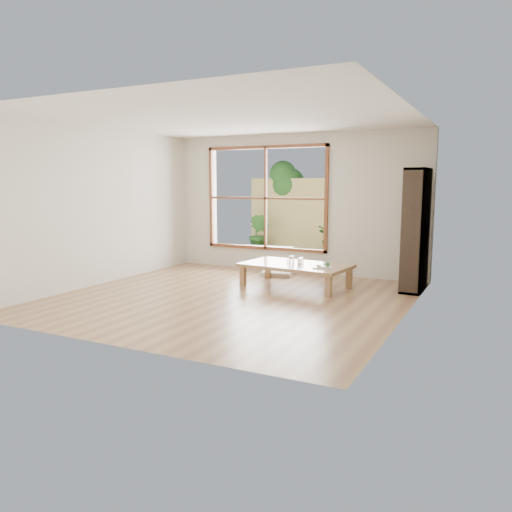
{
  "coord_description": "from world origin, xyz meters",
  "views": [
    {
      "loc": [
        3.59,
        -6.33,
        1.7
      ],
      "look_at": [
        0.09,
        0.63,
        0.55
      ],
      "focal_mm": 35.0,
      "sensor_mm": 36.0,
      "label": 1
    }
  ],
  "objects_px": {
    "low_table": "(296,267)",
    "food_tray": "(323,266)",
    "bookshelf": "(416,230)",
    "garden_bench": "(268,249)"
  },
  "relations": [
    {
      "from": "bookshelf",
      "to": "garden_bench",
      "type": "xyz_separation_m",
      "value": [
        -3.19,
        1.29,
        -0.65
      ]
    },
    {
      "from": "bookshelf",
      "to": "food_tray",
      "type": "relative_size",
      "value": 5.37
    },
    {
      "from": "low_table",
      "to": "food_tray",
      "type": "xyz_separation_m",
      "value": [
        0.53,
        -0.16,
        0.07
      ]
    },
    {
      "from": "food_tray",
      "to": "garden_bench",
      "type": "distance_m",
      "value": 2.82
    },
    {
      "from": "low_table",
      "to": "garden_bench",
      "type": "relative_size",
      "value": 1.62
    },
    {
      "from": "low_table",
      "to": "food_tray",
      "type": "height_order",
      "value": "food_tray"
    },
    {
      "from": "low_table",
      "to": "food_tray",
      "type": "bearing_deg",
      "value": -10.36
    },
    {
      "from": "food_tray",
      "to": "garden_bench",
      "type": "relative_size",
      "value": 0.32
    },
    {
      "from": "bookshelf",
      "to": "food_tray",
      "type": "xyz_separation_m",
      "value": [
        -1.25,
        -0.77,
        -0.56
      ]
    },
    {
      "from": "garden_bench",
      "to": "food_tray",
      "type": "bearing_deg",
      "value": -56.27
    }
  ]
}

